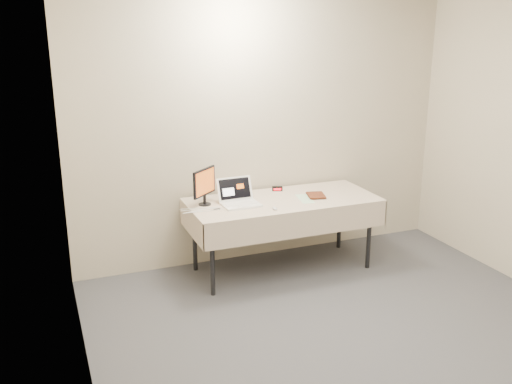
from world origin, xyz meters
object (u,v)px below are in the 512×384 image
object	(u,v)px
table	(283,205)
laptop	(238,198)
book	(308,186)
monitor	(204,184)

from	to	relation	value
table	laptop	xyz separation A→B (m)	(-0.45, 0.02, 0.12)
table	book	world-z (taller)	book
laptop	monitor	bearing A→B (deg)	162.38
table	monitor	bearing A→B (deg)	171.76
table	book	bearing A→B (deg)	-3.87
laptop	monitor	world-z (taller)	monitor
monitor	book	xyz separation A→B (m)	(1.02, -0.13, -0.10)
book	monitor	bearing A→B (deg)	-171.97
table	laptop	size ratio (longest dim) A/B	5.19
table	monitor	xyz separation A→B (m)	(-0.76, 0.11, 0.27)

